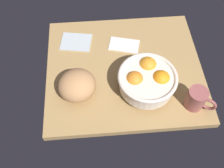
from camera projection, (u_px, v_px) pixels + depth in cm
name	position (u px, v px, depth cm)	size (l,w,h in cm)	color
ground_plane	(124.00, 70.00, 116.16)	(67.52, 59.47, 3.00)	#A37F4C
fruit_bowl	(147.00, 79.00, 103.97)	(23.56, 23.56, 11.10)	beige
bread_loaf	(77.00, 85.00, 103.55)	(15.30, 14.68, 10.74)	tan
napkin_folded	(124.00, 45.00, 121.45)	(13.67, 8.16, 0.81)	silver
napkin_spare	(76.00, 42.00, 122.38)	(13.86, 10.73, 0.97)	#B0B9BF
mug	(197.00, 99.00, 100.97)	(10.83, 8.87, 9.36)	#974F4D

